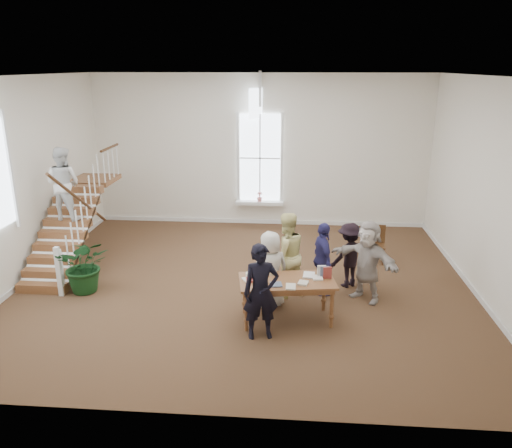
# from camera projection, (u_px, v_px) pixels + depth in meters

# --- Properties ---
(ground) EXTENTS (10.00, 10.00, 0.00)m
(ground) POSITION_uv_depth(u_px,v_px,m) (246.00, 283.00, 11.29)
(ground) COLOR #4F391F
(ground) RESTS_ON ground
(room_shell) EXTENTS (10.49, 10.00, 10.00)m
(room_shell) POSITION_uv_depth(u_px,v_px,m) (260.00, 212.00, 15.33)
(room_shell) COLOR white
(room_shell) RESTS_ON ground
(staircase) EXTENTS (1.10, 4.10, 2.92)m
(staircase) POSITION_uv_depth(u_px,v_px,m) (67.00, 201.00, 11.83)
(staircase) COLOR brown
(staircase) RESTS_ON ground
(library_table) EXTENTS (1.91, 1.16, 0.90)m
(library_table) POSITION_uv_depth(u_px,v_px,m) (286.00, 284.00, 9.43)
(library_table) COLOR brown
(library_table) RESTS_ON ground
(police_officer) EXTENTS (0.72, 0.56, 1.77)m
(police_officer) POSITION_uv_depth(u_px,v_px,m) (261.00, 292.00, 8.80)
(police_officer) COLOR black
(police_officer) RESTS_ON ground
(elderly_woman) EXTENTS (0.91, 0.78, 1.58)m
(elderly_woman) POSITION_uv_depth(u_px,v_px,m) (270.00, 269.00, 10.01)
(elderly_woman) COLOR beige
(elderly_woman) RESTS_ON ground
(person_yellow) EXTENTS (1.11, 1.02, 1.83)m
(person_yellow) POSITION_uv_depth(u_px,v_px,m) (286.00, 255.00, 10.42)
(person_yellow) COLOR #F0E696
(person_yellow) RESTS_ON ground
(woman_cluster_a) EXTENTS (0.60, 1.00, 1.59)m
(woman_cluster_a) POSITION_uv_depth(u_px,v_px,m) (323.00, 259.00, 10.53)
(woman_cluster_a) COLOR navy
(woman_cluster_a) RESTS_ON ground
(woman_cluster_b) EXTENTS (1.09, 0.97, 1.46)m
(woman_cluster_b) POSITION_uv_depth(u_px,v_px,m) (349.00, 255.00, 10.93)
(woman_cluster_b) COLOR black
(woman_cluster_b) RESTS_ON ground
(woman_cluster_c) EXTENTS (1.53, 1.44, 1.72)m
(woman_cluster_c) POSITION_uv_depth(u_px,v_px,m) (367.00, 261.00, 10.25)
(woman_cluster_c) COLOR beige
(woman_cluster_c) RESTS_ON ground
(floor_plant) EXTENTS (1.28, 1.17, 1.22)m
(floor_plant) POSITION_uv_depth(u_px,v_px,m) (85.00, 265.00, 10.71)
(floor_plant) COLOR #113715
(floor_plant) RESTS_ON ground
(side_chair) EXTENTS (0.44, 0.44, 0.93)m
(side_chair) POSITION_uv_depth(u_px,v_px,m) (377.00, 242.00, 12.38)
(side_chair) COLOR #3B1F10
(side_chair) RESTS_ON ground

